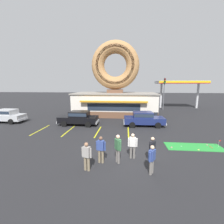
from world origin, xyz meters
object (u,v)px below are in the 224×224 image
golf_ball (181,146)px  pedestrian_blue_sweater_man (152,158)px  car_black (79,117)px  pedestrian_beanie_man (152,149)px  car_navy (144,118)px  pedestrian_clipboard_woman (87,155)px  traffic_light_pole (164,90)px  pedestrian_leather_jacket_man (101,148)px  putting_flag_pin (219,142)px  pedestrian_crossing_woman (118,147)px  trash_bin (155,116)px  car_silver (6,115)px  pedestrian_hooded_kid (133,145)px

golf_ball → pedestrian_blue_sweater_man: size_ratio=0.03×
car_black → pedestrian_beanie_man: size_ratio=2.90×
car_navy → pedestrian_clipboard_woman: car_navy is taller
car_black → pedestrian_blue_sweater_man: (6.73, -9.07, -0.02)m
golf_ball → traffic_light_pole: size_ratio=0.01×
car_black → pedestrian_blue_sweater_man: 11.29m
pedestrian_leather_jacket_man → pedestrian_beanie_man: size_ratio=1.03×
pedestrian_blue_sweater_man → putting_flag_pin: bearing=34.7°
pedestrian_blue_sweater_man → pedestrian_crossing_woman: 2.04m
pedestrian_crossing_woman → trash_bin: (4.42, 11.85, -0.46)m
putting_flag_pin → trash_bin: size_ratio=0.56×
car_navy → pedestrian_crossing_woman: pedestrian_crossing_woman is taller
putting_flag_pin → pedestrian_beanie_man: bearing=-153.5°
trash_bin → car_navy: bearing=-119.7°
pedestrian_blue_sweater_man → traffic_light_pole: bearing=75.2°
car_silver → pedestrian_crossing_woman: bearing=-30.9°
pedestrian_hooded_kid → pedestrian_beanie_man: 1.20m
car_silver → pedestrian_hooded_kid: bearing=-27.6°
putting_flag_pin → pedestrian_hooded_kid: pedestrian_hooded_kid is taller
pedestrian_clipboard_woman → pedestrian_beanie_man: 3.82m
pedestrian_beanie_man → pedestrian_crossing_woman: 2.03m
putting_flag_pin → car_silver: 22.26m
car_silver → car_black: same height
golf_ball → car_navy: car_navy is taller
golf_ball → trash_bin: trash_bin is taller
pedestrian_leather_jacket_man → pedestrian_beanie_man: pedestrian_leather_jacket_man is taller
putting_flag_pin → car_black: car_black is taller
pedestrian_leather_jacket_man → pedestrian_clipboard_woman: 1.08m
pedestrian_beanie_man → trash_bin: pedestrian_beanie_man is taller
putting_flag_pin → pedestrian_blue_sweater_man: pedestrian_blue_sweater_man is taller
car_silver → pedestrian_beanie_man: (16.21, -8.30, -0.00)m
golf_ball → car_black: car_black is taller
pedestrian_beanie_man → trash_bin: size_ratio=1.62×
pedestrian_leather_jacket_man → car_navy: bearing=67.9°
trash_bin → pedestrian_crossing_woman: bearing=-110.5°
pedestrian_blue_sweater_man → pedestrian_beanie_man: 1.20m
car_black → traffic_light_pole: (12.15, 11.41, 2.84)m
pedestrian_crossing_woman → car_black: bearing=121.3°
pedestrian_clipboard_woman → traffic_light_pole: (8.84, 20.49, 2.83)m
pedestrian_blue_sweater_man → trash_bin: bearing=78.4°
pedestrian_hooded_kid → pedestrian_beanie_man: pedestrian_hooded_kid is taller
putting_flag_pin → pedestrian_clipboard_woman: (-8.95, -3.83, 0.44)m
car_navy → pedestrian_leather_jacket_man: pedestrian_leather_jacket_man is taller
putting_flag_pin → car_silver: bearing=165.3°
traffic_light_pole → car_black: bearing=-136.8°
pedestrian_crossing_woman → trash_bin: bearing=69.5°
car_silver → pedestrian_hooded_kid: 17.02m
car_navy → car_black: same height
pedestrian_clipboard_woman → pedestrian_blue_sweater_man: bearing=0.1°
pedestrian_hooded_kid → trash_bin: pedestrian_hooded_kid is taller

